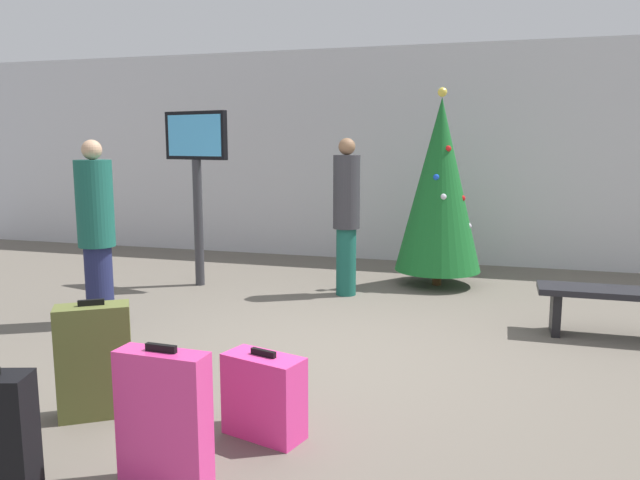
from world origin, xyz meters
TOP-DOWN VIEW (x-y plane):
  - ground_plane at (0.00, 0.00)m, footprint 16.00×16.00m
  - back_wall at (0.00, 4.67)m, footprint 16.00×0.20m
  - holiday_tree at (0.68, 3.03)m, footprint 1.12×1.12m
  - flight_info_kiosk at (-2.34, 2.15)m, footprint 0.96×0.32m
  - waiting_bench at (2.55, 1.25)m, footprint 1.43×0.44m
  - traveller_0 at (-2.49, 0.25)m, footprint 0.39×0.39m
  - traveller_1 at (-0.35, 2.18)m, footprint 0.43×0.43m
  - suitcase_0 at (-1.18, -1.63)m, footprint 0.53×0.45m
  - suitcase_4 at (-0.26, -2.30)m, footprint 0.52×0.19m
  - suitcase_5 at (0.04, -1.58)m, footprint 0.56×0.37m

SIDE VIEW (x-z plane):
  - ground_plane at x=0.00m, z-range 0.00..0.00m
  - suitcase_5 at x=0.04m, z-range -0.02..0.56m
  - waiting_bench at x=2.55m, z-range 0.12..0.60m
  - suitcase_4 at x=-0.26m, z-range -0.02..0.80m
  - suitcase_0 at x=-1.18m, z-range -0.02..0.80m
  - traveller_0 at x=-2.49m, z-range 0.05..1.95m
  - traveller_1 at x=-0.35m, z-range 0.06..1.98m
  - holiday_tree at x=0.68m, z-range 0.04..2.60m
  - flight_info_kiosk at x=-2.34m, z-range 0.47..2.74m
  - back_wall at x=0.00m, z-range 0.00..3.33m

